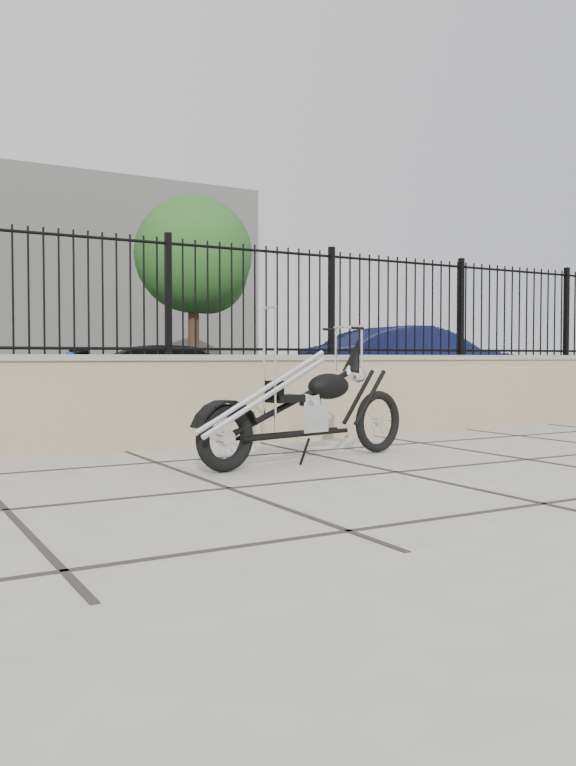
# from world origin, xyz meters

# --- Properties ---
(ground_plane) EXTENTS (90.00, 90.00, 0.00)m
(ground_plane) POSITION_xyz_m (0.00, 0.00, 0.00)
(ground_plane) COLOR #99968E
(ground_plane) RESTS_ON ground
(parking_lot) EXTENTS (30.00, 30.00, 0.00)m
(parking_lot) POSITION_xyz_m (0.00, 12.50, 0.00)
(parking_lot) COLOR black
(parking_lot) RESTS_ON ground
(retaining_wall) EXTENTS (14.00, 0.36, 0.96)m
(retaining_wall) POSITION_xyz_m (0.00, 2.50, 0.48)
(retaining_wall) COLOR gray
(retaining_wall) RESTS_ON ground_plane
(iron_fence) EXTENTS (14.00, 0.08, 1.20)m
(iron_fence) POSITION_xyz_m (0.00, 2.50, 1.56)
(iron_fence) COLOR black
(iron_fence) RESTS_ON retaining_wall
(chopper_motorcycle) EXTENTS (2.35, 0.87, 1.39)m
(chopper_motorcycle) POSITION_xyz_m (-0.34, 0.88, 0.70)
(chopper_motorcycle) COLOR black
(chopper_motorcycle) RESTS_ON ground_plane
(car_black) EXTENTS (4.24, 2.71, 1.14)m
(car_black) POSITION_xyz_m (1.26, 7.59, 0.57)
(car_black) COLOR black
(car_black) RESTS_ON parking_lot
(car_blue) EXTENTS (4.84, 2.10, 1.55)m
(car_blue) POSITION_xyz_m (6.22, 7.30, 0.77)
(car_blue) COLOR #10143B
(car_blue) RESTS_ON parking_lot
(bollard_a) EXTENTS (0.12, 0.12, 1.00)m
(bollard_a) POSITION_xyz_m (-1.46, 4.71, 0.50)
(bollard_a) COLOR #0E2ED5
(bollard_a) RESTS_ON ground_plane
(bollard_b) EXTENTS (0.14, 0.14, 0.93)m
(bollard_b) POSITION_xyz_m (2.19, 4.96, 0.47)
(bollard_b) COLOR #0C63BA
(bollard_b) RESTS_ON ground_plane
(bollard_c) EXTENTS (0.13, 0.13, 0.93)m
(bollard_c) POSITION_xyz_m (6.60, 4.60, 0.47)
(bollard_c) COLOR #0E37D8
(bollard_c) RESTS_ON ground_plane
(tree_right) EXTENTS (3.56, 3.56, 6.01)m
(tree_right) POSITION_xyz_m (5.06, 16.39, 4.21)
(tree_right) COLOR #382619
(tree_right) RESTS_ON ground_plane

